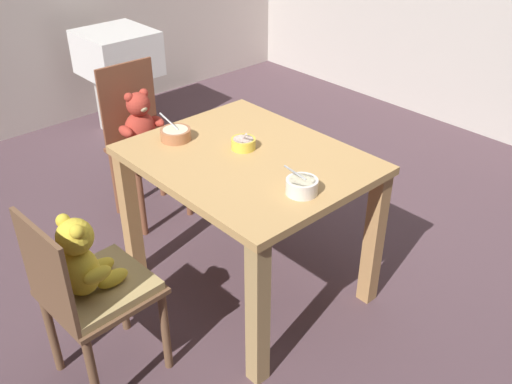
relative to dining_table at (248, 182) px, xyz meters
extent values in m
cube|color=#513B42|center=(0.00, 0.00, -0.63)|extent=(5.20, 5.20, 0.04)
cube|color=tan|center=(0.00, 0.00, 0.12)|extent=(1.04, 0.84, 0.04)
cube|color=tan|center=(-0.47, -0.37, -0.26)|extent=(0.07, 0.07, 0.71)
cube|color=tan|center=(0.47, -0.37, -0.26)|extent=(0.07, 0.07, 0.71)
cube|color=tan|center=(-0.47, 0.37, -0.26)|extent=(0.07, 0.07, 0.71)
cube|color=#B1814E|center=(0.47, 0.37, -0.26)|extent=(0.07, 0.07, 0.71)
cube|color=brown|center=(0.01, -0.79, -0.19)|extent=(0.40, 0.42, 0.02)
cube|color=brown|center=(0.02, -0.98, 0.02)|extent=(0.35, 0.03, 0.40)
cylinder|color=brown|center=(0.16, -0.61, -0.40)|extent=(0.04, 0.04, 0.42)
cylinder|color=brown|center=(-0.16, -0.63, -0.40)|extent=(0.04, 0.04, 0.42)
cylinder|color=brown|center=(0.18, -0.95, -0.40)|extent=(0.04, 0.04, 0.42)
cylinder|color=brown|center=(-0.14, -0.97, -0.40)|extent=(0.04, 0.04, 0.42)
cube|color=tan|center=(0.01, -0.79, -0.16)|extent=(0.37, 0.38, 0.04)
ellipsoid|color=gold|center=(0.01, -0.86, -0.04)|extent=(0.18, 0.16, 0.20)
ellipsoid|color=#D7B18A|center=(0.01, -0.81, -0.05)|extent=(0.10, 0.06, 0.12)
sphere|color=gold|center=(0.01, -0.85, 0.11)|extent=(0.14, 0.14, 0.14)
ellipsoid|color=#D7B18A|center=(0.01, -0.80, 0.10)|extent=(0.06, 0.05, 0.04)
sphere|color=gold|center=(0.06, -0.86, 0.16)|extent=(0.05, 0.05, 0.05)
sphere|color=gold|center=(-0.04, -0.86, 0.16)|extent=(0.05, 0.05, 0.05)
ellipsoid|color=gold|center=(0.11, -0.83, -0.01)|extent=(0.06, 0.12, 0.06)
ellipsoid|color=gold|center=(-0.09, -0.84, -0.01)|extent=(0.06, 0.12, 0.06)
ellipsoid|color=gold|center=(0.06, -0.75, -0.11)|extent=(0.07, 0.13, 0.06)
ellipsoid|color=gold|center=(-0.04, -0.76, -0.11)|extent=(0.07, 0.13, 0.06)
cube|color=brown|center=(-0.89, 0.02, -0.19)|extent=(0.37, 0.39, 0.02)
cube|color=brown|center=(-1.06, 0.02, 0.06)|extent=(0.03, 0.35, 0.47)
cylinder|color=brown|center=(-0.74, -0.15, -0.40)|extent=(0.04, 0.04, 0.42)
cylinder|color=brown|center=(-0.73, 0.17, -0.40)|extent=(0.04, 0.04, 0.42)
cylinder|color=brown|center=(-1.04, -0.14, -0.40)|extent=(0.04, 0.04, 0.42)
cylinder|color=brown|center=(-1.03, 0.18, -0.40)|extent=(0.04, 0.04, 0.42)
ellipsoid|color=#AB3528|center=(-0.95, 0.02, -0.07)|extent=(0.16, 0.19, 0.21)
ellipsoid|color=beige|center=(-0.90, 0.02, -0.08)|extent=(0.06, 0.10, 0.13)
sphere|color=#AB3528|center=(-0.94, 0.02, 0.09)|extent=(0.14, 0.14, 0.14)
ellipsoid|color=beige|center=(-0.89, 0.02, 0.08)|extent=(0.05, 0.06, 0.04)
sphere|color=#AB3528|center=(-0.95, -0.03, 0.14)|extent=(0.05, 0.05, 0.05)
sphere|color=#AB3528|center=(-0.95, 0.07, 0.14)|extent=(0.05, 0.05, 0.05)
ellipsoid|color=#AB3528|center=(-0.93, -0.09, -0.04)|extent=(0.12, 0.06, 0.06)
ellipsoid|color=#AB3528|center=(-0.92, 0.12, -0.04)|extent=(0.12, 0.06, 0.06)
ellipsoid|color=#AB3528|center=(-0.84, -0.03, -0.14)|extent=(0.14, 0.07, 0.06)
ellipsoid|color=#AB3528|center=(-0.84, 0.07, -0.14)|extent=(0.14, 0.07, 0.06)
cylinder|color=#B16C46|center=(-0.35, -0.14, 0.16)|extent=(0.14, 0.14, 0.05)
cylinder|color=#B16C46|center=(-0.35, -0.14, 0.14)|extent=(0.08, 0.08, 0.01)
cylinder|color=beige|center=(-0.35, -0.14, 0.18)|extent=(0.12, 0.12, 0.01)
cylinder|color=#BCBCC1|center=(-0.38, -0.15, 0.22)|extent=(0.09, 0.04, 0.07)
ellipsoid|color=#BCBCC1|center=(-0.34, -0.13, 0.18)|extent=(0.04, 0.03, 0.01)
cylinder|color=silver|center=(0.38, -0.05, 0.17)|extent=(0.13, 0.13, 0.06)
cylinder|color=silver|center=(0.38, -0.05, 0.14)|extent=(0.07, 0.07, 0.01)
cylinder|color=beige|center=(0.38, -0.05, 0.19)|extent=(0.11, 0.11, 0.01)
cylinder|color=#BCBCC1|center=(0.36, -0.07, 0.23)|extent=(0.07, 0.07, 0.07)
ellipsoid|color=#BCBCC1|center=(0.39, -0.04, 0.19)|extent=(0.04, 0.04, 0.01)
cylinder|color=yellow|center=(-0.07, 0.04, 0.16)|extent=(0.11, 0.11, 0.05)
cylinder|color=yellow|center=(-0.07, 0.04, 0.14)|extent=(0.06, 0.06, 0.01)
cylinder|color=beige|center=(-0.07, 0.04, 0.18)|extent=(0.09, 0.09, 0.01)
cylinder|color=#BCBCC1|center=(-0.05, 0.02, 0.21)|extent=(0.07, 0.04, 0.06)
ellipsoid|color=#BCBCC1|center=(-0.08, 0.04, 0.18)|extent=(0.04, 0.03, 0.01)
cube|color=#B7B2A8|center=(-2.05, 0.53, -0.38)|extent=(0.31, 0.30, 0.46)
cube|color=white|center=(-2.05, 0.53, 0.01)|extent=(0.52, 0.50, 0.32)
cube|color=#38383D|center=(-2.05, 0.53, 0.13)|extent=(0.41, 0.40, 0.08)
camera|label=1|loc=(1.68, -1.48, 1.32)|focal=39.75mm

